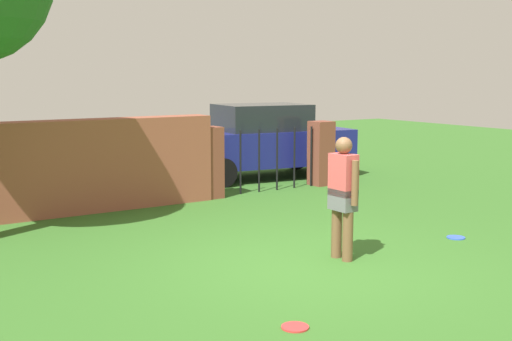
% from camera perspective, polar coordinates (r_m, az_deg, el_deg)
% --- Properties ---
extents(ground_plane, '(40.00, 40.00, 0.00)m').
position_cam_1_polar(ground_plane, '(8.53, 4.66, -8.22)').
color(ground_plane, '#336623').
extents(brick_wall, '(5.19, 0.50, 1.64)m').
position_cam_1_polar(brick_wall, '(11.91, -15.49, 0.29)').
color(brick_wall, brown).
rests_on(brick_wall, ground).
extents(person, '(0.22, 0.54, 1.62)m').
position_cam_1_polar(person, '(8.68, 7.50, -1.87)').
color(person, brown).
rests_on(person, ground).
extents(fence_gate, '(3.23, 0.44, 1.40)m').
position_cam_1_polar(fence_gate, '(13.69, 1.06, 1.11)').
color(fence_gate, brown).
rests_on(fence_gate, ground).
extents(car, '(4.38, 2.34, 1.72)m').
position_cam_1_polar(car, '(15.45, 0.50, 2.55)').
color(car, navy).
rests_on(car, ground).
extents(frisbee_red, '(0.27, 0.27, 0.02)m').
position_cam_1_polar(frisbee_red, '(6.56, 3.39, -13.32)').
color(frisbee_red, red).
rests_on(frisbee_red, ground).
extents(frisbee_blue, '(0.27, 0.27, 0.02)m').
position_cam_1_polar(frisbee_blue, '(10.33, 16.85, -5.55)').
color(frisbee_blue, blue).
rests_on(frisbee_blue, ground).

